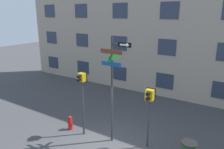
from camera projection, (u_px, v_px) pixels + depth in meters
The scene contains 5 objects.
building_facade at pixel (171, 10), 13.26m from camera, with size 24.00×0.63×11.05m.
street_sign_pole at pixel (113, 80), 8.79m from camera, with size 1.35×0.98×4.56m.
pedestrian_signal_left at pixel (82, 88), 9.47m from camera, with size 0.35×0.40×2.94m.
pedestrian_signal_right at pixel (149, 102), 8.57m from camera, with size 0.37×0.40×2.56m.
fire_hydrant at pixel (70, 123), 10.40m from camera, with size 0.37×0.21×0.69m.
Camera 1 is at (4.37, -6.36, 5.41)m, focal length 35.00 mm.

